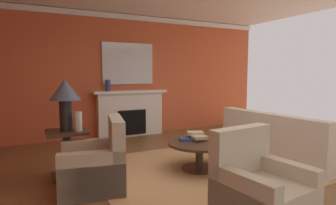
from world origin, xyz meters
name	(u,v)px	position (x,y,z in m)	size (l,w,h in m)	color
ground_plane	(208,174)	(0.00, 0.00, 0.00)	(8.66, 8.66, 0.00)	brown
wall_fireplace	(135,75)	(0.00, 3.25, 1.48)	(7.26, 0.12, 2.95)	#C65633
crown_moulding	(135,18)	(0.00, 3.17, 2.87)	(7.26, 0.08, 0.12)	white
area_rug	(199,169)	(-0.02, 0.22, 0.01)	(3.19, 2.66, 0.01)	tan
fireplace	(130,114)	(-0.21, 3.04, 0.53)	(1.80, 0.35, 1.12)	white
mantel_mirror	(128,64)	(-0.21, 3.16, 1.77)	(1.28, 0.04, 1.00)	silver
sofa	(281,143)	(1.57, 0.03, 0.30)	(1.07, 2.17, 0.85)	beige
armchair_near_window	(96,167)	(-1.66, 0.19, 0.31)	(0.94, 0.94, 0.95)	#C1B293
armchair_facing_fireplace	(260,193)	(-0.31, -1.38, 0.31)	(0.90, 0.90, 0.95)	#C1B293
coffee_table	(199,149)	(-0.02, 0.22, 0.34)	(1.00, 1.00, 0.45)	#3D2D1E
side_table	(67,150)	(-1.94, 0.82, 0.40)	(0.56, 0.56, 0.70)	#3D2D1E
table_lamp	(65,95)	(-1.94, 0.82, 1.22)	(0.44, 0.44, 0.75)	black
vase_on_side_table	(78,121)	(-1.79, 0.70, 0.84)	(0.11, 0.11, 0.28)	beige
vase_mantel_left	(108,85)	(-0.76, 2.99, 1.25)	(0.11, 0.11, 0.27)	navy
book_red_cover	(186,139)	(-0.17, 0.39, 0.47)	(0.21, 0.19, 0.04)	navy
book_art_folio	(200,137)	(0.00, 0.24, 0.52)	(0.22, 0.16, 0.05)	tan
book_small_novel	(195,133)	(0.00, 0.38, 0.56)	(0.25, 0.17, 0.04)	tan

